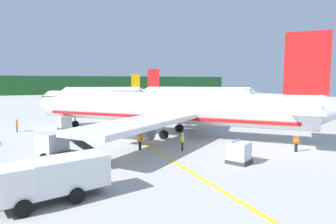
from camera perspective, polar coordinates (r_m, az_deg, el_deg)
ground at (r=67.95m, az=-26.16°, el=-0.48°), size 240.00×320.00×0.20m
distant_treeline at (r=160.36m, az=-24.71°, el=4.68°), size 216.00×6.00×9.31m
airliner_foreground at (r=37.22m, az=-0.54°, el=0.68°), size 31.68×32.66×11.90m
airliner_mid_apron at (r=96.93m, az=5.46°, el=3.76°), size 32.05×27.42×10.82m
airliner_far_taxiway at (r=124.04m, az=-12.17°, el=3.98°), size 33.51×27.86×9.62m
airliner_distant at (r=192.09m, az=-21.42°, el=4.28°), size 29.67×24.70×8.55m
service_truck_baggage at (r=26.74m, az=-19.75°, el=-6.60°), size 5.66×6.30×2.68m
service_truck_pushback at (r=18.36m, az=-21.24°, el=-11.57°), size 6.44×3.63×2.44m
cargo_container_near at (r=44.11m, az=-19.25°, el=-1.95°), size 2.09×2.09×2.09m
cargo_container_mid at (r=25.62m, az=13.50°, el=-7.60°), size 2.37×2.37×1.89m
crew_marshaller at (r=29.51m, az=-5.42°, el=-5.33°), size 0.45×0.53×1.78m
crew_loader_left at (r=44.83m, az=-27.09°, el=-2.08°), size 0.24×0.63×1.77m
crew_loader_right at (r=29.17m, az=2.79°, el=-5.45°), size 0.48×0.48×1.78m
crew_supervisor at (r=31.32m, az=23.46°, el=-5.26°), size 0.62×0.33×1.69m
apron_guide_line at (r=32.01m, az=-4.30°, el=-6.35°), size 0.30×60.00×0.01m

